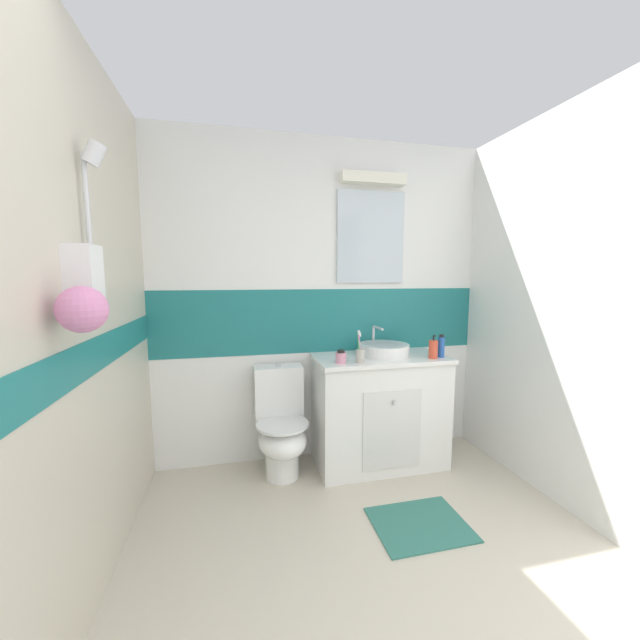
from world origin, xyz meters
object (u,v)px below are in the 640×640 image
Objects in this scene: sink_basin at (384,349)px; soap_dispenser at (433,349)px; toilet at (281,426)px; deodorant_spray_can at (441,346)px; hair_gel_jar at (341,357)px; toothbrush_cup at (360,354)px.

sink_basin is 0.36m from soap_dispenser.
toilet is 1.32m from deodorant_spray_can.
hair_gel_jar is (0.40, -0.16, 0.52)m from toilet.
toilet is at bearing -178.18° from sink_basin.
soap_dispenser is 0.71m from hair_gel_jar.
toilet is at bearing 171.47° from soap_dispenser.
sink_basin is at bearing 155.47° from deodorant_spray_can.
toothbrush_cup is 1.32× the size of deodorant_spray_can.
hair_gel_jar is (-0.78, -0.01, -0.04)m from deodorant_spray_can.
soap_dispenser is at bearing -0.61° from hair_gel_jar.
deodorant_spray_can is at bearing -24.53° from sink_basin.
sink_basin is at bearing 148.20° from soap_dispenser.
hair_gel_jar is (-0.40, -0.18, -0.00)m from sink_basin.
toothbrush_cup reaches higher than hair_gel_jar.
toothbrush_cup is at bearing -4.10° from hair_gel_jar.
toilet is 1.25m from soap_dispenser.
deodorant_spray_can is 0.78m from hair_gel_jar.
toothbrush_cup is 0.14m from hair_gel_jar.
toothbrush_cup is 2.42× the size of hair_gel_jar.
soap_dispenser is 1.85× the size of hair_gel_jar.
deodorant_spray_can reaches higher than hair_gel_jar.
soap_dispenser is 1.01× the size of deodorant_spray_can.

